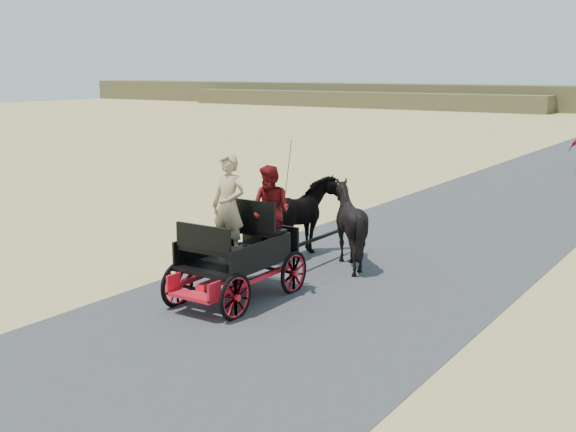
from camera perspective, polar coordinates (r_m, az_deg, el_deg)
The scene contains 8 objects.
ground at distance 12.22m, azimuth 0.52°, elevation -7.24°, with size 140.00×140.00×0.00m, color tan.
road at distance 12.22m, azimuth 0.52°, elevation -7.22°, with size 6.00×140.00×0.01m, color #38383A.
ridge_near at distance 76.89m, azimuth 5.40°, elevation 9.15°, with size 40.00×4.00×1.60m, color brown.
carriage at distance 12.61m, azimuth -4.04°, elevation -4.96°, with size 1.30×2.40×0.72m, color black, non-canonical shape.
horse_left at distance 15.18m, azimuth 1.19°, elevation -0.19°, with size 0.91×2.01×1.70m, color black.
horse_right at distance 14.63m, azimuth 4.83°, elevation -0.67°, with size 1.37×1.54×1.70m, color black.
driver_man at distance 12.47m, azimuth -4.71°, elevation 0.81°, with size 0.66×0.43×1.80m, color tan.
passenger_woman at distance 12.63m, azimuth -1.37°, elevation 0.46°, with size 0.77×0.60×1.58m, color #660C0F.
Camera 1 is at (6.30, -9.70, 3.93)m, focal length 45.00 mm.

